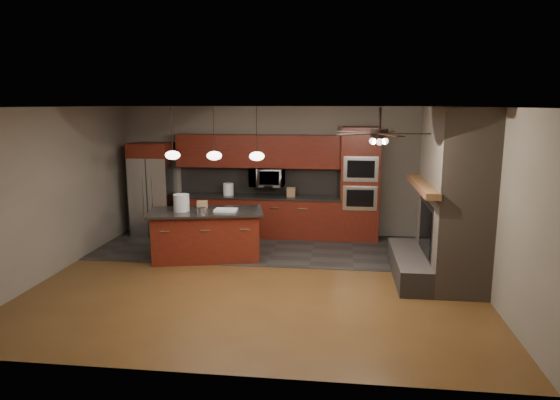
# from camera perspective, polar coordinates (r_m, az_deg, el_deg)

# --- Properties ---
(ground) EXTENTS (7.00, 7.00, 0.00)m
(ground) POSITION_cam_1_polar(r_m,az_deg,el_deg) (8.36, -2.32, -8.98)
(ground) COLOR brown
(ground) RESTS_ON ground
(ceiling) EXTENTS (7.00, 6.00, 0.02)m
(ceiling) POSITION_cam_1_polar(r_m,az_deg,el_deg) (7.86, -2.48, 10.59)
(ceiling) COLOR white
(ceiling) RESTS_ON back_wall
(back_wall) EXTENTS (7.00, 0.02, 2.80)m
(back_wall) POSITION_cam_1_polar(r_m,az_deg,el_deg) (10.93, 0.13, 3.32)
(back_wall) COLOR slate
(back_wall) RESTS_ON ground
(right_wall) EXTENTS (0.02, 6.00, 2.80)m
(right_wall) POSITION_cam_1_polar(r_m,az_deg,el_deg) (8.20, 22.51, -0.07)
(right_wall) COLOR slate
(right_wall) RESTS_ON ground
(left_wall) EXTENTS (0.02, 6.00, 2.80)m
(left_wall) POSITION_cam_1_polar(r_m,az_deg,el_deg) (9.22, -24.40, 0.93)
(left_wall) COLOR slate
(left_wall) RESTS_ON ground
(slate_tile_patch) EXTENTS (7.00, 2.40, 0.01)m
(slate_tile_patch) POSITION_cam_1_polar(r_m,az_deg,el_deg) (10.05, -0.68, -5.49)
(slate_tile_patch) COLOR #2C2A27
(slate_tile_patch) RESTS_ON ground
(fireplace_column) EXTENTS (1.30, 2.10, 2.80)m
(fireplace_column) POSITION_cam_1_polar(r_m,az_deg,el_deg) (8.49, 18.75, -0.17)
(fireplace_column) COLOR brown
(fireplace_column) RESTS_ON ground
(back_cabinetry) EXTENTS (3.59, 0.64, 2.20)m
(back_cabinetry) POSITION_cam_1_polar(r_m,az_deg,el_deg) (10.83, -2.53, 0.52)
(back_cabinetry) COLOR maroon
(back_cabinetry) RESTS_ON ground
(oven_tower) EXTENTS (0.80, 0.63, 2.38)m
(oven_tower) POSITION_cam_1_polar(r_m,az_deg,el_deg) (10.59, 9.11, 1.80)
(oven_tower) COLOR maroon
(oven_tower) RESTS_ON ground
(microwave) EXTENTS (0.73, 0.41, 0.50)m
(microwave) POSITION_cam_1_polar(r_m,az_deg,el_deg) (10.73, -1.49, 2.64)
(microwave) COLOR silver
(microwave) RESTS_ON back_cabinetry
(refrigerator) EXTENTS (0.86, 0.75, 2.02)m
(refrigerator) POSITION_cam_1_polar(r_m,az_deg,el_deg) (11.30, -14.32, 1.21)
(refrigerator) COLOR silver
(refrigerator) RESTS_ON ground
(kitchen_island) EXTENTS (2.22, 1.37, 0.92)m
(kitchen_island) POSITION_cam_1_polar(r_m,az_deg,el_deg) (9.35, -8.41, -3.95)
(kitchen_island) COLOR maroon
(kitchen_island) RESTS_ON ground
(white_bucket) EXTENTS (0.34, 0.34, 0.31)m
(white_bucket) POSITION_cam_1_polar(r_m,az_deg,el_deg) (9.26, -11.20, -0.31)
(white_bucket) COLOR silver
(white_bucket) RESTS_ON kitchen_island
(paint_can) EXTENTS (0.22, 0.22, 0.11)m
(paint_can) POSITION_cam_1_polar(r_m,az_deg,el_deg) (9.00, -8.93, -1.22)
(paint_can) COLOR #A7A8AC
(paint_can) RESTS_ON kitchen_island
(paint_tray) EXTENTS (0.41, 0.29, 0.04)m
(paint_tray) POSITION_cam_1_polar(r_m,az_deg,el_deg) (9.16, -6.20, -1.15)
(paint_tray) COLOR white
(paint_tray) RESTS_ON kitchen_island
(cardboard_box) EXTENTS (0.23, 0.19, 0.13)m
(cardboard_box) POSITION_cam_1_polar(r_m,az_deg,el_deg) (9.51, -8.87, -0.50)
(cardboard_box) COLOR #9A774F
(cardboard_box) RESTS_ON kitchen_island
(counter_bucket) EXTENTS (0.29, 0.29, 0.26)m
(counter_bucket) POSITION_cam_1_polar(r_m,az_deg,el_deg) (10.88, -5.93, 1.25)
(counter_bucket) COLOR white
(counter_bucket) RESTS_ON back_cabinetry
(counter_box) EXTENTS (0.19, 0.15, 0.20)m
(counter_box) POSITION_cam_1_polar(r_m,az_deg,el_deg) (10.62, 1.28, 0.91)
(counter_box) COLOR #916E4B
(counter_box) RESTS_ON back_cabinetry
(pendant_left) EXTENTS (0.26, 0.26, 0.92)m
(pendant_left) POSITION_cam_1_polar(r_m,az_deg,el_deg) (8.99, -12.17, 5.06)
(pendant_left) COLOR black
(pendant_left) RESTS_ON ceiling
(pendant_center) EXTENTS (0.26, 0.26, 0.92)m
(pendant_center) POSITION_cam_1_polar(r_m,az_deg,el_deg) (8.78, -7.52, 5.07)
(pendant_center) COLOR black
(pendant_center) RESTS_ON ceiling
(pendant_right) EXTENTS (0.26, 0.26, 0.92)m
(pendant_right) POSITION_cam_1_polar(r_m,az_deg,el_deg) (8.62, -2.67, 5.05)
(pendant_right) COLOR black
(pendant_right) RESTS_ON ceiling
(ceiling_fan) EXTENTS (1.27, 1.33, 0.41)m
(ceiling_fan) POSITION_cam_1_polar(r_m,az_deg,el_deg) (6.99, 11.29, 7.54)
(ceiling_fan) COLOR black
(ceiling_fan) RESTS_ON ceiling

